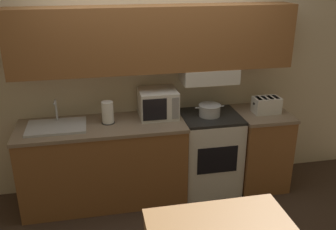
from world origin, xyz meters
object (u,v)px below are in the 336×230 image
(stove_range, at_px, (209,152))
(toaster, at_px, (266,105))
(cooking_pot, at_px, (210,110))
(microwave, at_px, (158,103))
(paper_towel_roll, at_px, (108,113))
(sink_basin, at_px, (56,126))

(stove_range, distance_m, toaster, 0.83)
(cooking_pot, distance_m, microwave, 0.57)
(stove_range, distance_m, paper_towel_roll, 1.25)
(sink_basin, bearing_deg, toaster, -0.44)
(stove_range, bearing_deg, cooking_pot, -165.19)
(cooking_pot, relative_size, microwave, 0.80)
(stove_range, xyz_separation_m, toaster, (0.63, -0.04, 0.54))
(microwave, relative_size, toaster, 1.33)
(microwave, bearing_deg, toaster, -6.15)
(cooking_pot, xyz_separation_m, microwave, (-0.55, 0.10, 0.08))
(cooking_pot, bearing_deg, stove_range, 14.81)
(toaster, relative_size, paper_towel_roll, 1.30)
(stove_range, height_order, paper_towel_roll, paper_towel_roll)
(microwave, bearing_deg, cooking_pot, -9.79)
(toaster, distance_m, paper_towel_roll, 1.74)
(toaster, bearing_deg, sink_basin, 179.56)
(toaster, bearing_deg, cooking_pot, 177.01)
(sink_basin, bearing_deg, paper_towel_roll, 2.93)
(cooking_pot, xyz_separation_m, sink_basin, (-1.61, -0.02, -0.05))
(cooking_pot, relative_size, toaster, 1.07)
(stove_range, height_order, sink_basin, sink_basin)
(cooking_pot, height_order, microwave, microwave)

